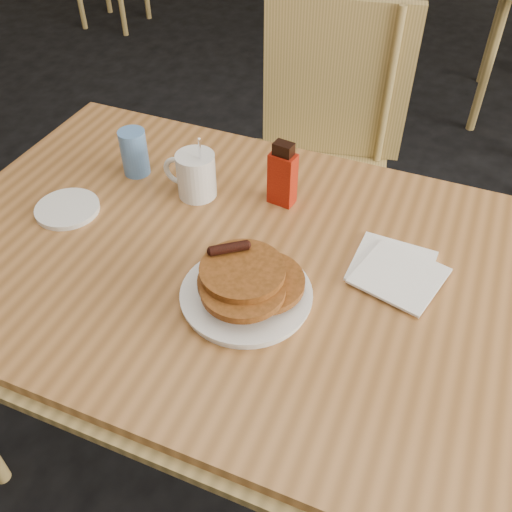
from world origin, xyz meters
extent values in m
plane|color=black|center=(0.00, 0.00, 0.00)|extent=(10.00, 10.00, 0.00)
cube|color=#A96F3C|center=(-0.07, 0.07, 0.73)|extent=(1.34, 0.91, 0.04)
cube|color=tan|center=(-0.07, 0.07, 0.71)|extent=(1.38, 0.96, 0.02)
cylinder|color=tan|center=(0.51, 0.43, 0.35)|extent=(0.04, 0.04, 0.71)
cylinder|color=tan|center=(0.40, 2.16, 0.35)|extent=(0.04, 0.04, 0.71)
cube|color=tan|center=(-0.07, 0.70, 0.49)|extent=(0.52, 0.52, 0.04)
cube|color=tan|center=(-0.07, 0.90, 0.76)|extent=(0.45, 0.11, 0.50)
cylinder|color=tan|center=(-0.25, 0.51, 0.23)|extent=(0.04, 0.04, 0.47)
cylinder|color=tan|center=(0.12, 0.88, 0.23)|extent=(0.04, 0.04, 0.47)
cylinder|color=white|center=(0.01, -0.04, 0.76)|extent=(0.25, 0.25, 0.02)
cylinder|color=white|center=(0.01, -0.04, 0.77)|extent=(0.26, 0.26, 0.01)
cylinder|color=brown|center=(-0.01, -0.03, 0.78)|extent=(0.16, 0.16, 0.01)
cylinder|color=brown|center=(0.04, -0.02, 0.79)|extent=(0.16, 0.16, 0.01)
cylinder|color=brown|center=(0.01, -0.06, 0.81)|extent=(0.16, 0.16, 0.01)
cylinder|color=brown|center=(0.00, -0.03, 0.82)|extent=(0.16, 0.16, 0.01)
cylinder|color=black|center=(-0.04, 0.00, 0.84)|extent=(0.07, 0.06, 0.02)
cylinder|color=white|center=(-0.22, 0.23, 0.80)|extent=(0.09, 0.09, 0.11)
torus|color=white|center=(-0.27, 0.23, 0.80)|extent=(0.07, 0.01, 0.07)
cylinder|color=black|center=(-0.22, 0.23, 0.85)|extent=(0.08, 0.08, 0.01)
cylinder|color=silver|center=(-0.21, 0.23, 0.84)|extent=(0.03, 0.05, 0.16)
cube|color=maroon|center=(-0.03, 0.28, 0.81)|extent=(0.06, 0.05, 0.13)
cube|color=black|center=(-0.03, 0.28, 0.89)|extent=(0.05, 0.04, 0.03)
cube|color=white|center=(0.26, 0.15, 0.75)|extent=(0.17, 0.17, 0.01)
cube|color=white|center=(0.28, 0.12, 0.76)|extent=(0.19, 0.19, 0.01)
cylinder|color=#5382C3|center=(-0.40, 0.26, 0.81)|extent=(0.07, 0.07, 0.11)
cylinder|color=white|center=(-0.47, 0.07, 0.76)|extent=(0.17, 0.17, 0.01)
camera|label=1|loc=(0.30, -0.73, 1.57)|focal=40.00mm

